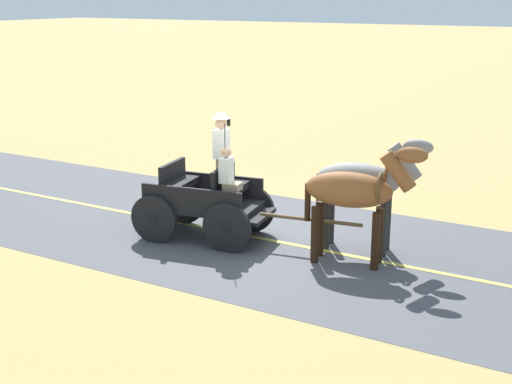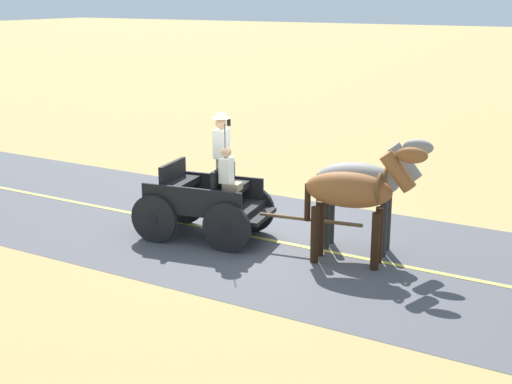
{
  "view_description": "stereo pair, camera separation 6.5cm",
  "coord_description": "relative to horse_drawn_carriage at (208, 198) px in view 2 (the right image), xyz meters",
  "views": [
    {
      "loc": [
        11.5,
        6.87,
        4.7
      ],
      "look_at": [
        0.46,
        0.48,
        1.1
      ],
      "focal_mm": 49.37,
      "sensor_mm": 36.0,
      "label": 1
    },
    {
      "loc": [
        11.47,
        6.92,
        4.7
      ],
      "look_at": [
        0.46,
        0.48,
        1.1
      ],
      "focal_mm": 49.37,
      "sensor_mm": 36.0,
      "label": 2
    }
  ],
  "objects": [
    {
      "name": "road_centre_stripe",
      "position": [
        -0.44,
        0.63,
        -0.81
      ],
      "size": [
        0.12,
        160.0,
        0.0
      ],
      "primitive_type": "cube",
      "color": "#DBCC4C",
      "rests_on": "road_surface"
    },
    {
      "name": "horse_near_side",
      "position": [
        -0.85,
        2.93,
        0.51
      ],
      "size": [
        0.81,
        2.15,
        2.21
      ],
      "color": "gray",
      "rests_on": "ground"
    },
    {
      "name": "road_surface",
      "position": [
        -0.44,
        0.63,
        -0.81
      ],
      "size": [
        5.8,
        160.0,
        0.01
      ],
      "primitive_type": "cube",
      "color": "#4C4C51",
      "rests_on": "ground"
    },
    {
      "name": "horse_off_side",
      "position": [
        -0.13,
        3.05,
        0.51
      ],
      "size": [
        0.85,
        2.15,
        2.21
      ],
      "color": "brown",
      "rests_on": "ground"
    },
    {
      "name": "ground_plane",
      "position": [
        -0.44,
        0.63,
        -0.82
      ],
      "size": [
        200.0,
        200.0,
        0.0
      ],
      "primitive_type": "plane",
      "color": "tan"
    },
    {
      "name": "horse_drawn_carriage",
      "position": [
        0.0,
        0.0,
        0.0
      ],
      "size": [
        1.79,
        4.51,
        2.5
      ],
      "color": "black",
      "rests_on": "ground"
    }
  ]
}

